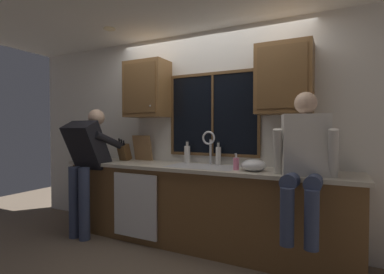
{
  "coord_description": "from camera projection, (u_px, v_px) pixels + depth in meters",
  "views": [
    {
      "loc": [
        1.43,
        -3.26,
        1.34
      ],
      "look_at": [
        -0.05,
        -0.3,
        1.25
      ],
      "focal_mm": 26.88,
      "sensor_mm": 36.0,
      "label": 1
    }
  ],
  "objects": [
    {
      "name": "window_mullion_center",
      "position": [
        213.0,
        114.0,
        3.49
      ],
      "size": [
        0.02,
        0.02,
        0.95
      ],
      "primitive_type": "cube",
      "color": "brown"
    },
    {
      "name": "cutting_board",
      "position": [
        142.0,
        148.0,
        3.89
      ],
      "size": [
        0.29,
        0.09,
        0.34
      ],
      "primitive_type": "cube",
      "rotation": [
        0.21,
        0.0,
        0.0
      ],
      "color": "#997047",
      "rests_on": "countertop"
    },
    {
      "name": "person_sitting_on_counter",
      "position": [
        304.0,
        156.0,
        2.52
      ],
      "size": [
        0.54,
        0.65,
        1.26
      ],
      "color": "#384260",
      "rests_on": "countertop"
    },
    {
      "name": "sink",
      "position": [
        203.0,
        175.0,
        3.26
      ],
      "size": [
        0.8,
        0.46,
        0.21
      ],
      "color": "#B7B7BC",
      "rests_on": "lower_cabinet_run"
    },
    {
      "name": "bottle_green_glass",
      "position": [
        187.0,
        154.0,
        3.57
      ],
      "size": [
        0.07,
        0.07,
        0.28
      ],
      "color": "silver",
      "rests_on": "countertop"
    },
    {
      "name": "bottle_tall_clear",
      "position": [
        218.0,
        155.0,
        3.38
      ],
      "size": [
        0.06,
        0.06,
        0.28
      ],
      "color": "silver",
      "rests_on": "countertop"
    },
    {
      "name": "window_frame_top",
      "position": [
        213.0,
        74.0,
        3.48
      ],
      "size": [
        1.17,
        0.02,
        0.04
      ],
      "primitive_type": "cube",
      "color": "brown"
    },
    {
      "name": "knife_block",
      "position": [
        124.0,
        152.0,
        3.89
      ],
      "size": [
        0.12,
        0.18,
        0.32
      ],
      "color": "brown",
      "rests_on": "countertop"
    },
    {
      "name": "lower_cabinet_run",
      "position": [
        196.0,
        207.0,
        3.32
      ],
      "size": [
        3.36,
        0.58,
        0.88
      ],
      "primitive_type": "cube",
      "color": "brown",
      "rests_on": "floor"
    },
    {
      "name": "soap_dispenser",
      "position": [
        236.0,
        164.0,
        2.98
      ],
      "size": [
        0.06,
        0.07,
        0.18
      ],
      "color": "pink",
      "rests_on": "countertop"
    },
    {
      "name": "upper_cabinet_left",
      "position": [
        147.0,
        89.0,
        3.74
      ],
      "size": [
        0.56,
        0.36,
        0.72
      ],
      "color": "brown"
    },
    {
      "name": "back_wall",
      "position": [
        209.0,
        135.0,
        3.61
      ],
      "size": [
        5.76,
        0.12,
        2.55
      ],
      "primitive_type": "cube",
      "color": "silver",
      "rests_on": "floor"
    },
    {
      "name": "window_glass",
      "position": [
        213.0,
        114.0,
        3.5
      ],
      "size": [
        1.1,
        0.02,
        0.95
      ],
      "primitive_type": "cube",
      "color": "black"
    },
    {
      "name": "upper_cabinet_right",
      "position": [
        284.0,
        79.0,
        2.96
      ],
      "size": [
        0.56,
        0.36,
        0.72
      ],
      "color": "brown"
    },
    {
      "name": "dishwasher_front",
      "position": [
        135.0,
        206.0,
        3.32
      ],
      "size": [
        0.6,
        0.02,
        0.74
      ],
      "primitive_type": "cube",
      "color": "white"
    },
    {
      "name": "countertop",
      "position": [
        196.0,
        168.0,
        3.29
      ],
      "size": [
        3.42,
        0.62,
        0.04
      ],
      "primitive_type": "cube",
      "color": "beige",
      "rests_on": "lower_cabinet_run"
    },
    {
      "name": "window_frame_left",
      "position": [
        172.0,
        115.0,
        3.75
      ],
      "size": [
        0.04,
        0.02,
        0.95
      ],
      "primitive_type": "cube",
      "color": "brown"
    },
    {
      "name": "window_frame_bottom",
      "position": [
        213.0,
        155.0,
        3.51
      ],
      "size": [
        1.17,
        0.02,
        0.04
      ],
      "primitive_type": "cube",
      "color": "brown"
    },
    {
      "name": "person_standing",
      "position": [
        86.0,
        158.0,
        3.6
      ],
      "size": [
        0.53,
        0.66,
        1.6
      ],
      "color": "#384260",
      "rests_on": "floor"
    },
    {
      "name": "window_frame_right",
      "position": [
        259.0,
        113.0,
        3.24
      ],
      "size": [
        0.03,
        0.02,
        0.95
      ],
      "primitive_type": "cube",
      "color": "brown"
    },
    {
      "name": "mixing_bowl",
      "position": [
        254.0,
        165.0,
        2.9
      ],
      "size": [
        0.25,
        0.25,
        0.13
      ],
      "primitive_type": "ellipsoid",
      "color": "silver",
      "rests_on": "countertop"
    },
    {
      "name": "faucet",
      "position": [
        210.0,
        143.0,
        3.41
      ],
      "size": [
        0.18,
        0.09,
        0.4
      ],
      "color": "silver",
      "rests_on": "countertop"
    },
    {
      "name": "ceiling_downlight_left",
      "position": [
        109.0,
        29.0,
        3.44
      ],
      "size": [
        0.14,
        0.14,
        0.01
      ],
      "primitive_type": "cylinder",
      "color": "#FFEAB2"
    }
  ]
}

